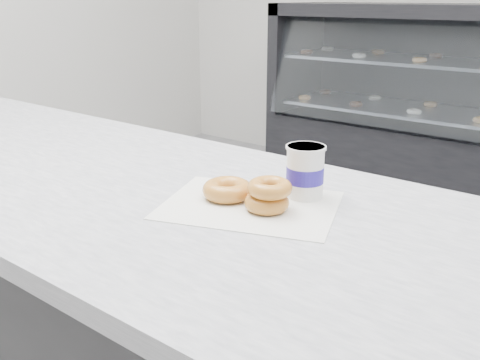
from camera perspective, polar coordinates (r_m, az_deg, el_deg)
The scene contains 6 objects.
counter at distance 1.49m, azimuth -12.05°, elevation -16.11°, with size 3.06×0.76×0.90m.
display_case at distance 3.70m, azimuth 21.76°, elevation 5.11°, with size 2.40×0.74×1.25m.
wax_paper at distance 1.07m, azimuth 1.08°, elevation -2.68°, with size 0.34×0.26×0.00m, color silver.
donut_single at distance 1.10m, azimuth -1.37°, elevation -1.03°, with size 0.10×0.10×0.04m, color orange.
donut_stack at distance 1.03m, azimuth 3.03°, elevation -1.62°, with size 0.12×0.12×0.06m.
coffee_cup at distance 1.10m, azimuth 6.95°, elevation 0.93°, with size 0.09×0.09×0.11m.
Camera 1 is at (0.96, -1.36, 1.30)m, focal length 40.00 mm.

